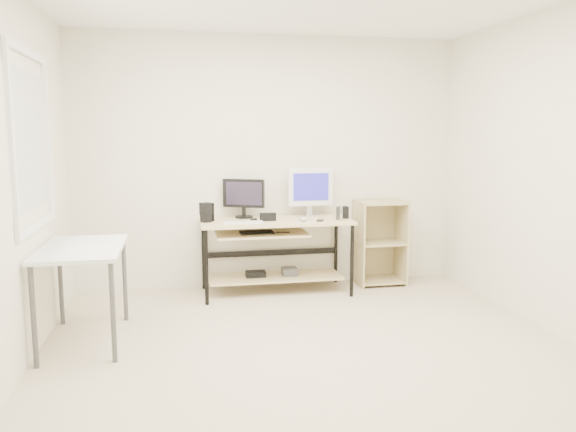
% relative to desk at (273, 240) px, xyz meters
% --- Properties ---
extents(room, '(4.01, 4.01, 2.62)m').
position_rel_desk_xyz_m(room, '(-0.11, -1.62, 0.78)').
color(room, beige).
rests_on(room, ground).
extents(desk, '(1.50, 0.65, 0.75)m').
position_rel_desk_xyz_m(desk, '(0.00, 0.00, 0.00)').
color(desk, '#D9C38A').
rests_on(desk, ground).
extents(side_table, '(0.60, 1.00, 0.75)m').
position_rel_desk_xyz_m(side_table, '(-1.65, -1.06, 0.13)').
color(side_table, white).
rests_on(side_table, ground).
extents(shelf_unit, '(0.50, 0.40, 0.90)m').
position_rel_desk_xyz_m(shelf_unit, '(1.18, 0.16, -0.09)').
color(shelf_unit, tan).
rests_on(shelf_unit, ground).
extents(black_monitor, '(0.41, 0.22, 0.40)m').
position_rel_desk_xyz_m(black_monitor, '(-0.27, 0.18, 0.44)').
color(black_monitor, black).
rests_on(black_monitor, desk).
extents(white_imac, '(0.47, 0.15, 0.50)m').
position_rel_desk_xyz_m(white_imac, '(0.43, 0.19, 0.50)').
color(white_imac, silver).
rests_on(white_imac, desk).
extents(keyboard, '(0.39, 0.13, 0.01)m').
position_rel_desk_xyz_m(keyboard, '(-0.32, -0.15, 0.22)').
color(keyboard, white).
rests_on(keyboard, desk).
extents(mouse, '(0.09, 0.12, 0.04)m').
position_rel_desk_xyz_m(mouse, '(0.27, -0.15, 0.23)').
color(mouse, '#B6B6BB').
rests_on(mouse, desk).
extents(center_speaker, '(0.16, 0.07, 0.08)m').
position_rel_desk_xyz_m(center_speaker, '(-0.06, -0.07, 0.25)').
color(center_speaker, black).
rests_on(center_speaker, desk).
extents(speaker_left, '(0.12, 0.12, 0.19)m').
position_rel_desk_xyz_m(speaker_left, '(-0.67, -0.03, 0.31)').
color(speaker_left, black).
rests_on(speaker_left, desk).
extents(speaker_right, '(0.11, 0.11, 0.12)m').
position_rel_desk_xyz_m(speaker_right, '(0.72, -0.03, 0.27)').
color(speaker_right, black).
rests_on(speaker_right, desk).
extents(audio_controller, '(0.11, 0.09, 0.18)m').
position_rel_desk_xyz_m(audio_controller, '(-0.63, 0.01, 0.30)').
color(audio_controller, black).
rests_on(audio_controller, desk).
extents(volume_puck, '(0.08, 0.08, 0.03)m').
position_rel_desk_xyz_m(volume_puck, '(-0.21, -0.07, 0.23)').
color(volume_puck, black).
rests_on(volume_puck, desk).
extents(smartphone, '(0.10, 0.13, 0.01)m').
position_rel_desk_xyz_m(smartphone, '(0.44, -0.17, 0.22)').
color(smartphone, black).
rests_on(smartphone, desk).
extents(coaster, '(0.11, 0.11, 0.01)m').
position_rel_desk_xyz_m(coaster, '(0.64, -0.16, 0.21)').
color(coaster, '#9E7D47').
rests_on(coaster, desk).
extents(drinking_glass, '(0.09, 0.09, 0.13)m').
position_rel_desk_xyz_m(drinking_glass, '(0.64, -0.16, 0.28)').
color(drinking_glass, white).
rests_on(drinking_glass, coaster).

